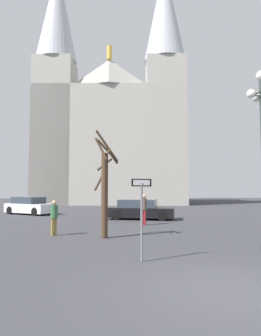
# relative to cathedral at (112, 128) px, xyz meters

# --- Properties ---
(ground_plane) EXTENTS (120.00, 120.00, 0.00)m
(ground_plane) POSITION_rel_cathedral_xyz_m (1.65, -36.31, -10.87)
(ground_plane) COLOR #38383D
(cathedral) EXTENTS (21.27, 15.55, 34.41)m
(cathedral) POSITION_rel_cathedral_xyz_m (0.00, 0.00, 0.00)
(cathedral) COLOR #ADA89E
(cathedral) RESTS_ON ground
(one_way_arrow_sign) EXTENTS (0.61, 0.18, 2.39)m
(one_way_arrow_sign) POSITION_rel_cathedral_xyz_m (0.10, -33.67, -9.39)
(one_way_arrow_sign) COLOR slate
(one_way_arrow_sign) RESTS_ON ground
(bare_tree) EXTENTS (1.07, 1.06, 4.56)m
(bare_tree) POSITION_rel_cathedral_xyz_m (-0.97, -29.50, -8.75)
(bare_tree) COLOR #473323
(bare_tree) RESTS_ON ground
(parked_car_near_white) EXTENTS (4.55, 3.92, 1.42)m
(parked_car_near_white) POSITION_rel_cathedral_xyz_m (-7.12, -17.12, -10.20)
(parked_car_near_white) COLOR silver
(parked_car_near_white) RESTS_ON ground
(parked_car_far_black) EXTENTS (4.88, 3.04, 1.35)m
(parked_car_far_black) POSITION_rel_cathedral_xyz_m (1.48, -21.83, -10.23)
(parked_car_far_black) COLOR black
(parked_car_far_black) RESTS_ON ground
(pedestrian_walking) EXTENTS (0.32, 0.32, 1.58)m
(pedestrian_walking) POSITION_rel_cathedral_xyz_m (-3.24, -28.60, -9.92)
(pedestrian_walking) COLOR olive
(pedestrian_walking) RESTS_ON ground
(pedestrian_standing) EXTENTS (0.32, 0.32, 1.77)m
(pedestrian_standing) POSITION_rel_cathedral_xyz_m (1.31, -25.16, -9.79)
(pedestrian_standing) COLOR maroon
(pedestrian_standing) RESTS_ON ground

